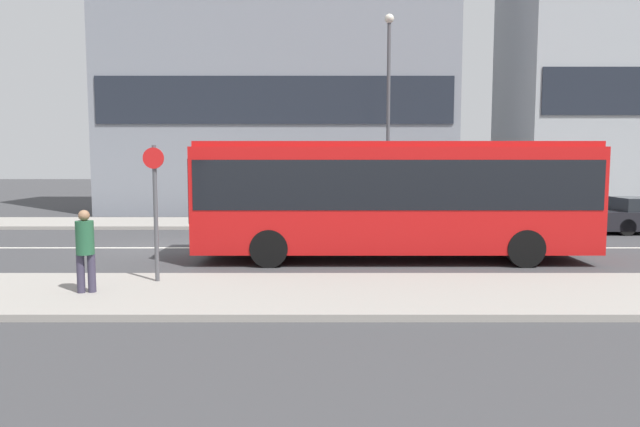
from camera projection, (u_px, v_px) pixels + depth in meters
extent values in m
plane|color=#3A3A3D|center=(164.00, 248.00, 17.47)|extent=(120.00, 120.00, 0.00)
cube|color=gray|center=(79.00, 294.00, 11.24)|extent=(44.00, 3.50, 0.13)
cube|color=gray|center=(204.00, 223.00, 23.68)|extent=(44.00, 3.50, 0.13)
cube|color=silver|center=(164.00, 248.00, 17.47)|extent=(41.80, 0.16, 0.01)
cube|color=gray|center=(275.00, 16.00, 28.67)|extent=(17.35, 5.38, 19.80)
cube|color=#1E232D|center=(272.00, 100.00, 26.39)|extent=(16.65, 0.08, 2.20)
cube|color=red|center=(389.00, 198.00, 15.39)|extent=(10.42, 2.53, 2.72)
cube|color=black|center=(390.00, 183.00, 15.35)|extent=(10.21, 2.56, 1.25)
cube|color=red|center=(390.00, 145.00, 15.25)|extent=(10.26, 2.33, 0.14)
cube|color=black|center=(196.00, 189.00, 15.34)|extent=(0.05, 2.23, 1.63)
cube|color=yellow|center=(195.00, 155.00, 15.25)|extent=(0.04, 1.77, 0.32)
cylinder|color=black|center=(267.00, 248.00, 14.34)|extent=(0.96, 0.28, 0.96)
cylinder|color=black|center=(274.00, 236.00, 16.64)|extent=(0.96, 0.28, 0.96)
cylinder|color=black|center=(522.00, 248.00, 14.36)|extent=(0.96, 0.28, 0.96)
cylinder|color=black|center=(494.00, 236.00, 16.66)|extent=(0.96, 0.28, 0.96)
cube|color=navy|center=(511.00, 220.00, 21.02)|extent=(4.61, 1.72, 0.68)
cube|color=#21262B|center=(507.00, 204.00, 20.96)|extent=(2.54, 1.51, 0.50)
cylinder|color=black|center=(558.00, 227.00, 20.28)|extent=(0.60, 0.18, 0.60)
cylinder|color=black|center=(541.00, 222.00, 21.81)|extent=(0.60, 0.18, 0.60)
cylinder|color=black|center=(478.00, 227.00, 20.26)|extent=(0.60, 0.18, 0.60)
cylinder|color=black|center=(466.00, 222.00, 21.80)|extent=(0.60, 0.18, 0.60)
cylinder|color=black|center=(624.00, 227.00, 20.31)|extent=(0.60, 0.18, 0.60)
cylinder|color=black|center=(602.00, 222.00, 21.83)|extent=(0.60, 0.18, 0.60)
cylinder|color=#383347|center=(78.00, 274.00, 11.03)|extent=(0.15, 0.15, 0.75)
cylinder|color=#383347|center=(89.00, 273.00, 11.08)|extent=(0.15, 0.15, 0.75)
cylinder|color=#235638|center=(82.00, 238.00, 10.99)|extent=(0.34, 0.34, 0.65)
sphere|color=#936B4C|center=(81.00, 216.00, 10.95)|extent=(0.21, 0.21, 0.21)
cylinder|color=#4C4C51|center=(153.00, 214.00, 12.00)|extent=(0.09, 0.09, 2.88)
cylinder|color=red|center=(151.00, 158.00, 11.83)|extent=(0.44, 0.03, 0.44)
cylinder|color=#4C4C51|center=(386.00, 125.00, 22.17)|extent=(0.14, 0.14, 7.83)
sphere|color=silver|center=(387.00, 19.00, 21.78)|extent=(0.36, 0.36, 0.36)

